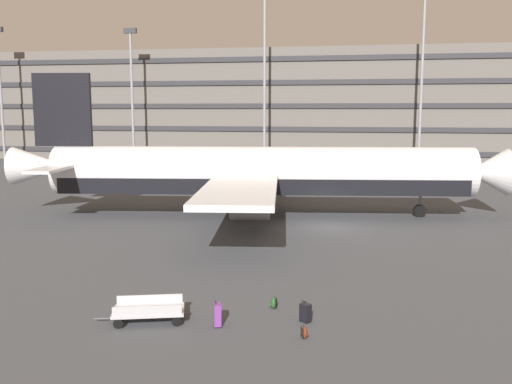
{
  "coord_description": "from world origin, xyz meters",
  "views": [
    {
      "loc": [
        1.65,
        -37.37,
        7.8
      ],
      "look_at": [
        -4.06,
        -5.17,
        3.0
      ],
      "focal_mm": 39.58,
      "sensor_mm": 36.0,
      "label": 1
    }
  ],
  "objects_px": {
    "backpack_silver": "(305,333)",
    "baggage_cart": "(149,311)",
    "suitcase_large": "(305,312)",
    "suitcase_red": "(217,314)",
    "airliner": "(256,173)",
    "backpack_navy": "(273,303)"
  },
  "relations": [
    {
      "from": "backpack_silver",
      "to": "baggage_cart",
      "type": "height_order",
      "value": "baggage_cart"
    },
    {
      "from": "suitcase_large",
      "to": "baggage_cart",
      "type": "height_order",
      "value": "suitcase_large"
    },
    {
      "from": "suitcase_large",
      "to": "suitcase_red",
      "type": "height_order",
      "value": "suitcase_red"
    },
    {
      "from": "backpack_silver",
      "to": "baggage_cart",
      "type": "xyz_separation_m",
      "value": [
        -5.84,
        0.56,
        0.22
      ]
    },
    {
      "from": "airliner",
      "to": "suitcase_large",
      "type": "distance_m",
      "value": 21.5
    },
    {
      "from": "airliner",
      "to": "baggage_cart",
      "type": "bearing_deg",
      "value": -90.6
    },
    {
      "from": "airliner",
      "to": "backpack_silver",
      "type": "relative_size",
      "value": 74.96
    },
    {
      "from": "backpack_navy",
      "to": "suitcase_large",
      "type": "bearing_deg",
      "value": -41.63
    },
    {
      "from": "backpack_silver",
      "to": "backpack_navy",
      "type": "relative_size",
      "value": 0.95
    },
    {
      "from": "airliner",
      "to": "suitcase_red",
      "type": "xyz_separation_m",
      "value": [
        2.4,
        -21.56,
        -2.71
      ]
    },
    {
      "from": "airliner",
      "to": "suitcase_red",
      "type": "height_order",
      "value": "airliner"
    },
    {
      "from": "suitcase_red",
      "to": "baggage_cart",
      "type": "distance_m",
      "value": 2.63
    },
    {
      "from": "backpack_silver",
      "to": "backpack_navy",
      "type": "distance_m",
      "value": 3.11
    },
    {
      "from": "suitcase_large",
      "to": "backpack_silver",
      "type": "height_order",
      "value": "suitcase_large"
    },
    {
      "from": "suitcase_large",
      "to": "backpack_silver",
      "type": "distance_m",
      "value": 1.53
    },
    {
      "from": "airliner",
      "to": "backpack_navy",
      "type": "relative_size",
      "value": 71.08
    },
    {
      "from": "airliner",
      "to": "suitcase_large",
      "type": "bearing_deg",
      "value": -75.04
    },
    {
      "from": "suitcase_red",
      "to": "backpack_silver",
      "type": "xyz_separation_m",
      "value": [
        3.21,
        -0.56,
        -0.24
      ]
    },
    {
      "from": "airliner",
      "to": "baggage_cart",
      "type": "distance_m",
      "value": 21.73
    },
    {
      "from": "suitcase_large",
      "to": "baggage_cart",
      "type": "distance_m",
      "value": 5.81
    },
    {
      "from": "suitcase_red",
      "to": "backpack_silver",
      "type": "distance_m",
      "value": 3.27
    },
    {
      "from": "airliner",
      "to": "suitcase_large",
      "type": "height_order",
      "value": "airliner"
    }
  ]
}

